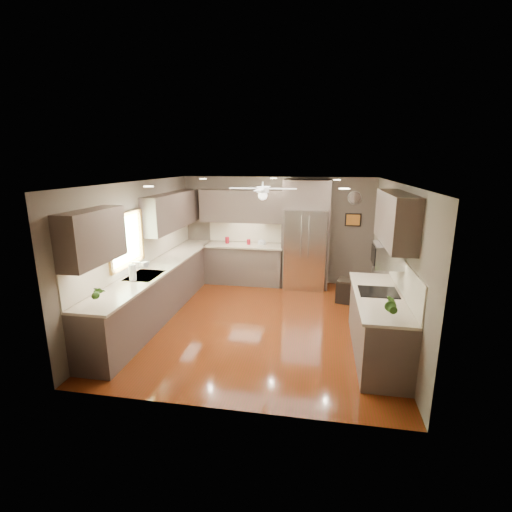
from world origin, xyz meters
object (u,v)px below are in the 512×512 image
(potted_plant_left, at_px, (96,293))
(refrigerator, at_px, (306,237))
(canister_d, at_px, (249,242))
(soap_bottle, at_px, (145,264))
(potted_plant_right, at_px, (391,305))
(paper_towel, at_px, (133,272))
(canister_a, at_px, (227,240))
(bowl, at_px, (262,244))
(microwave, at_px, (388,255))
(stool, at_px, (347,291))

(potted_plant_left, relative_size, refrigerator, 0.13)
(canister_d, bearing_deg, soap_bottle, -120.95)
(potted_plant_right, bearing_deg, soap_bottle, 159.86)
(canister_d, distance_m, potted_plant_right, 4.63)
(potted_plant_right, relative_size, paper_towel, 1.14)
(paper_towel, bearing_deg, canister_a, 75.14)
(potted_plant_right, bearing_deg, potted_plant_left, -176.78)
(potted_plant_right, bearing_deg, bowl, 120.03)
(bowl, distance_m, paper_towel, 3.46)
(bowl, relative_size, refrigerator, 0.08)
(bowl, bearing_deg, paper_towel, -118.49)
(potted_plant_left, bearing_deg, microwave, 18.30)
(microwave, bearing_deg, potted_plant_right, -95.51)
(canister_a, bearing_deg, refrigerator, -2.89)
(canister_a, height_order, refrigerator, refrigerator)
(bowl, height_order, paper_towel, paper_towel)
(microwave, relative_size, paper_towel, 1.91)
(canister_a, distance_m, refrigerator, 1.87)
(canister_a, bearing_deg, soap_bottle, -110.44)
(refrigerator, distance_m, microwave, 3.03)
(potted_plant_left, xyz_separation_m, refrigerator, (2.65, 4.02, 0.09))
(potted_plant_right, bearing_deg, canister_d, 123.46)
(soap_bottle, distance_m, potted_plant_left, 1.69)
(canister_a, relative_size, bowl, 0.79)
(refrigerator, bearing_deg, stool, -42.46)
(bowl, xyz_separation_m, refrigerator, (1.02, -0.07, 0.22))
(canister_d, height_order, microwave, microwave)
(canister_d, relative_size, microwave, 0.24)
(bowl, distance_m, refrigerator, 1.05)
(potted_plant_right, relative_size, bowl, 1.70)
(bowl, distance_m, microwave, 3.67)
(potted_plant_right, distance_m, bowl, 4.48)
(bowl, height_order, stool, bowl)
(potted_plant_right, bearing_deg, paper_towel, 167.90)
(bowl, bearing_deg, potted_plant_right, -59.97)
(soap_bottle, height_order, potted_plant_right, potted_plant_right)
(canister_a, xyz_separation_m, potted_plant_left, (-0.79, -4.12, 0.08))
(canister_d, distance_m, potted_plant_left, 4.29)
(canister_a, bearing_deg, potted_plant_right, -51.70)
(bowl, bearing_deg, stool, -25.22)
(refrigerator, relative_size, stool, 5.15)
(canister_d, xyz_separation_m, potted_plant_left, (-1.32, -4.08, 0.10))
(canister_a, distance_m, microwave, 4.27)
(soap_bottle, height_order, paper_towel, paper_towel)
(microwave, distance_m, paper_towel, 4.03)
(refrigerator, height_order, paper_towel, refrigerator)
(canister_a, bearing_deg, bowl, -1.48)
(refrigerator, xyz_separation_m, stool, (0.92, -0.84, -0.95))
(microwave, bearing_deg, paper_towel, -176.24)
(canister_a, height_order, paper_towel, paper_towel)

